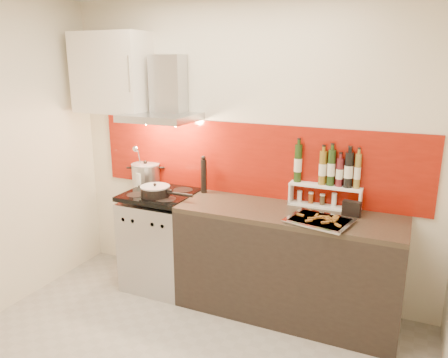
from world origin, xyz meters
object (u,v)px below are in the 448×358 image
at_px(stock_pot, 146,174).
at_px(saute_pan, 156,191).
at_px(range_stove, 162,241).
at_px(pepper_mill, 204,175).
at_px(counter, 287,263).
at_px(baking_tray, 320,220).

xyz_separation_m(stock_pot, saute_pan, (0.31, -0.31, -0.05)).
relative_size(range_stove, pepper_mill, 2.65).
bearing_deg(range_stove, stock_pot, 144.67).
xyz_separation_m(range_stove, counter, (1.20, 0.00, 0.01)).
bearing_deg(baking_tray, pepper_mill, 163.99).
relative_size(range_stove, stock_pot, 3.38).
height_order(counter, pepper_mill, pepper_mill).
distance_m(range_stove, baking_tray, 1.55).
distance_m(counter, stock_pot, 1.59).
xyz_separation_m(range_stove, saute_pan, (0.03, -0.11, 0.52)).
relative_size(stock_pot, pepper_mill, 0.78).
xyz_separation_m(counter, baking_tray, (0.27, -0.14, 0.47)).
height_order(counter, saute_pan, saute_pan).
bearing_deg(pepper_mill, saute_pan, -137.18).
distance_m(saute_pan, pepper_mill, 0.45).
xyz_separation_m(counter, pepper_mill, (-0.85, 0.18, 0.62)).
relative_size(counter, stock_pot, 6.68).
height_order(stock_pot, saute_pan, stock_pot).
bearing_deg(counter, pepper_mill, 167.83).
relative_size(pepper_mill, baking_tray, 0.67).
relative_size(range_stove, counter, 0.51).
distance_m(saute_pan, baking_tray, 1.45).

